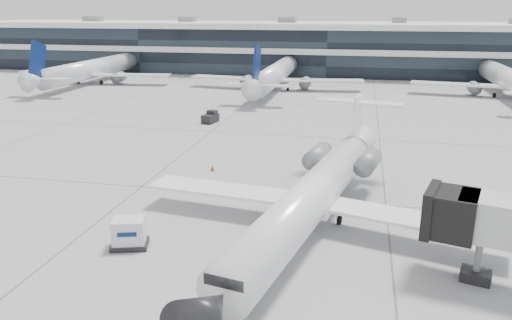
# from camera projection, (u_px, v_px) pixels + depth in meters

# --- Properties ---
(ground) EXTENTS (220.00, 220.00, 0.00)m
(ground) POSITION_uv_depth(u_px,v_px,m) (258.00, 196.00, 40.00)
(ground) COLOR gray
(ground) RESTS_ON ground
(terminal) EXTENTS (170.00, 22.00, 10.00)m
(terminal) POSITION_uv_depth(u_px,v_px,m) (330.00, 50.00, 115.23)
(terminal) COLOR black
(terminal) RESTS_ON ground
(bg_jet_left) EXTENTS (32.00, 40.00, 9.60)m
(bg_jet_left) POSITION_uv_depth(u_px,v_px,m) (95.00, 83.00, 100.38)
(bg_jet_left) COLOR white
(bg_jet_left) RESTS_ON ground
(bg_jet_center) EXTENTS (32.00, 40.00, 9.60)m
(bg_jet_center) POSITION_uv_depth(u_px,v_px,m) (276.00, 89.00, 93.03)
(bg_jet_center) COLOR white
(bg_jet_center) RESTS_ON ground
(bg_jet_right) EXTENTS (32.00, 40.00, 9.60)m
(bg_jet_right) POSITION_uv_depth(u_px,v_px,m) (507.00, 96.00, 85.09)
(bg_jet_right) COLOR white
(bg_jet_right) RESTS_ON ground
(regional_jet) EXTENTS (24.86, 30.98, 7.20)m
(regional_jet) POSITION_uv_depth(u_px,v_px,m) (314.00, 194.00, 33.59)
(regional_jet) COLOR white
(regional_jet) RESTS_ON ground
(baggage_tug) EXTENTS (1.59, 2.15, 1.23)m
(baggage_tug) POSITION_uv_depth(u_px,v_px,m) (249.00, 255.00, 29.26)
(baggage_tug) COLOR white
(baggage_tug) RESTS_ON ground
(cargo_uld) EXTENTS (2.65, 2.25, 1.85)m
(cargo_uld) POSITION_uv_depth(u_px,v_px,m) (129.00, 233.00, 31.22)
(cargo_uld) COLOR black
(cargo_uld) RESTS_ON ground
(traffic_cone) EXTENTS (0.50, 0.50, 0.60)m
(traffic_cone) POSITION_uv_depth(u_px,v_px,m) (212.00, 168.00, 46.01)
(traffic_cone) COLOR red
(traffic_cone) RESTS_ON ground
(far_tug) EXTENTS (1.95, 2.68, 1.54)m
(far_tug) POSITION_uv_depth(u_px,v_px,m) (211.00, 117.00, 65.35)
(far_tug) COLOR black
(far_tug) RESTS_ON ground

